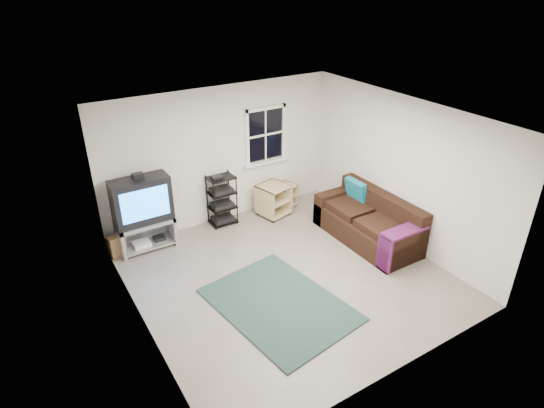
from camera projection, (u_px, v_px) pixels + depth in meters
room at (266, 138)px, 8.78m from camera, size 4.60×4.62×4.60m
tv_unit at (142, 208)px, 7.72m from camera, size 0.97×0.49×1.43m
av_rack at (222, 203)px, 8.63m from camera, size 0.50×0.37×1.01m
side_table_left at (272, 199)px, 9.00m from camera, size 0.65×0.65×0.64m
side_table_right at (282, 194)px, 9.32m from camera, size 0.56×0.56×0.51m
sofa at (369, 223)px, 8.17m from camera, size 0.90×2.04×0.93m
shag_rug at (279, 304)px, 6.68m from camera, size 1.83×2.32×0.03m
paper_bag at (117, 246)px, 7.75m from camera, size 0.30×0.23×0.38m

